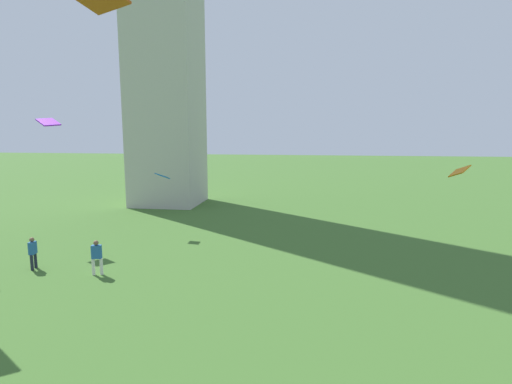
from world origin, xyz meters
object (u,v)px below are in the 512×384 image
object	(u,v)px
kite_flying_0	(162,176)
kite_flying_3	(459,171)
kite_flying_5	(48,122)
person_3	(33,251)
person_0	(97,255)

from	to	relation	value
kite_flying_0	kite_flying_3	distance (m)	18.03
kite_flying_0	kite_flying_5	distance (m)	7.53
kite_flying_0	kite_flying_5	size ratio (longest dim) A/B	0.55
person_3	kite_flying_5	world-z (taller)	kite_flying_5
person_0	person_3	bearing A→B (deg)	163.10
kite_flying_0	kite_flying_5	bearing A→B (deg)	37.65
person_0	kite_flying_3	xyz separation A→B (m)	(18.16, 6.16, 3.70)
person_0	kite_flying_0	xyz separation A→B (m)	(0.26, 8.11, 2.94)
kite_flying_5	person_0	bearing A→B (deg)	171.44
person_3	person_0	bearing A→B (deg)	75.25
person_0	kite_flying_0	size ratio (longest dim) A/B	1.79
person_3	kite_flying_3	size ratio (longest dim) A/B	1.21
person_3	kite_flying_0	size ratio (longest dim) A/B	1.71
person_3	kite_flying_3	world-z (taller)	kite_flying_3
kite_flying_3	kite_flying_5	distance (m)	24.23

